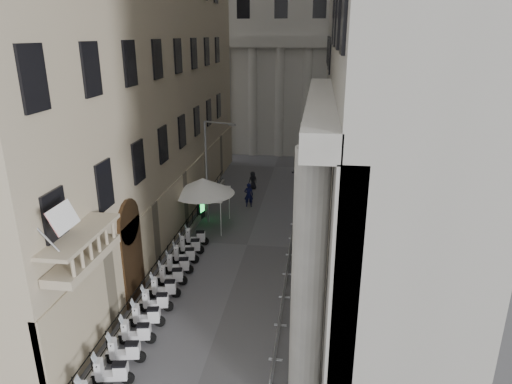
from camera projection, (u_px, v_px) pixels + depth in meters
The scene contains 28 objects.
far_building at pixel (285, 19), 52.57m from camera, with size 22.00×10.00×30.00m, color #A6A49D.
iron_fence at pixel (180, 249), 29.97m from camera, with size 0.30×28.00×1.40m, color black, non-canonical shape.
blue_awning at pixel (311, 211), 36.38m from camera, with size 1.60×3.00×3.00m, color navy, non-canonical shape.
scooter_2 at pixel (114, 384), 18.39m from camera, with size 0.56×1.40×1.50m, color silver, non-canonical shape.
scooter_3 at pixel (127, 363), 19.60m from camera, with size 0.56×1.40×1.50m, color silver, non-canonical shape.
scooter_4 at pixel (138, 344), 20.81m from camera, with size 0.56×1.40×1.50m, color silver, non-canonical shape.
scooter_5 at pixel (148, 327), 22.02m from camera, with size 0.56×1.40×1.50m, color silver, non-canonical shape.
scooter_6 at pixel (157, 311), 23.23m from camera, with size 0.56×1.40×1.50m, color silver, non-canonical shape.
scooter_7 at pixel (165, 298), 24.43m from camera, with size 0.56×1.40×1.50m, color silver, non-canonical shape.
scooter_8 at pixel (173, 285), 25.64m from camera, with size 0.56×1.40×1.50m, color silver, non-canonical shape.
scooter_9 at pixel (179, 274), 26.85m from camera, with size 0.56×1.40×1.50m, color silver, non-canonical shape.
scooter_10 at pixel (185, 263), 28.06m from camera, with size 0.56×1.40×1.50m, color silver, non-canonical shape.
scooter_11 at pixel (191, 254), 29.27m from camera, with size 0.56×1.40×1.50m, color silver, non-canonical shape.
scooter_12 at pixel (196, 245), 30.48m from camera, with size 0.56×1.40×1.50m, color silver, non-canonical shape.
barrier_1 at pixel (273, 381), 18.58m from camera, with size 0.60×2.40×1.10m, color #ABAEB3, non-canonical shape.
barrier_2 at pixel (278, 342), 20.92m from camera, with size 0.60×2.40×1.10m, color #ABAEB3, non-canonical shape.
barrier_3 at pixel (282, 311), 23.26m from camera, with size 0.60×2.40×1.10m, color #ABAEB3, non-canonical shape.
barrier_4 at pixel (286, 286), 25.60m from camera, with size 0.60×2.40×1.10m, color #ABAEB3, non-canonical shape.
barrier_5 at pixel (289, 264), 27.94m from camera, with size 0.60×2.40×1.10m, color #ABAEB3, non-canonical shape.
barrier_6 at pixel (292, 247), 30.28m from camera, with size 0.60×2.40×1.10m, color #ABAEB3, non-canonical shape.
barrier_7 at pixel (294, 231), 32.62m from camera, with size 0.60×2.40×1.10m, color #ABAEB3, non-canonical shape.
barrier_8 at pixel (296, 218), 34.96m from camera, with size 0.60×2.40×1.10m, color #ABAEB3, non-canonical shape.
security_tent at pixel (203, 186), 32.56m from camera, with size 4.54×4.54×3.68m.
street_lamp at pixel (210, 164), 32.68m from camera, with size 2.41×0.95×7.65m.
info_kiosk at pixel (201, 208), 34.68m from camera, with size 0.44×0.82×1.66m.
pedestrian_a at pixel (249, 195), 36.99m from camera, with size 0.73×0.48×2.00m, color black.
pedestrian_b at pixel (296, 173), 42.92m from camera, with size 0.93×0.72×1.91m, color black.
pedestrian_c at pixel (253, 180), 41.23m from camera, with size 0.81×0.53×1.66m, color black.
Camera 1 is at (4.33, -8.15, 13.37)m, focal length 32.00 mm.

